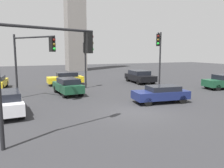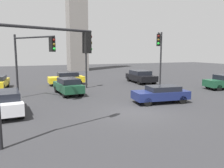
# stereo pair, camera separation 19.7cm
# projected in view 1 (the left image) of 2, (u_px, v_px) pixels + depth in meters

# --- Properties ---
(ground_plane) EXTENTS (103.32, 103.32, 0.00)m
(ground_plane) POSITION_uv_depth(u_px,v_px,m) (137.00, 112.00, 14.01)
(ground_plane) COLOR #2D2D30
(traffic_light_0) EXTENTS (2.69, 3.66, 5.07)m
(traffic_light_0) POSITION_uv_depth(u_px,v_px,m) (33.00, 53.00, 16.67)
(traffic_light_0) COLOR black
(traffic_light_0) RESTS_ON ground_plane
(traffic_light_2) EXTENTS (4.28, 1.69, 5.00)m
(traffic_light_2) POSITION_uv_depth(u_px,v_px,m) (50.00, 55.00, 9.56)
(traffic_light_2) COLOR black
(traffic_light_2) RESTS_ON ground_plane
(traffic_light_3) EXTENTS (2.70, 3.40, 5.64)m
(traffic_light_3) POSITION_uv_depth(u_px,v_px,m) (159.00, 49.00, 20.71)
(traffic_light_3) COLOR black
(traffic_light_3) RESTS_ON ground_plane
(traffic_light_4) EXTENTS (0.38, 0.49, 4.63)m
(traffic_light_4) POSITION_uv_depth(u_px,v_px,m) (85.00, 56.00, 22.84)
(traffic_light_4) COLOR black
(traffic_light_4) RESTS_ON ground_plane
(car_2) EXTENTS (2.03, 4.13, 1.45)m
(car_2) POSITION_uv_depth(u_px,v_px,m) (68.00, 86.00, 19.70)
(car_2) COLOR #19472D
(car_2) RESTS_ON ground_plane
(car_3) EXTENTS (3.94, 1.64, 1.42)m
(car_3) POSITION_uv_depth(u_px,v_px,m) (66.00, 78.00, 25.33)
(car_3) COLOR yellow
(car_3) RESTS_ON ground_plane
(car_4) EXTENTS (2.45, 4.79, 1.47)m
(car_4) POSITION_uv_depth(u_px,v_px,m) (140.00, 76.00, 27.28)
(car_4) COLOR black
(car_4) RESTS_ON ground_plane
(car_5) EXTENTS (4.21, 2.15, 1.25)m
(car_5) POSITION_uv_depth(u_px,v_px,m) (161.00, 94.00, 16.59)
(car_5) COLOR navy
(car_5) RESTS_ON ground_plane
(car_7) EXTENTS (2.20, 4.45, 1.42)m
(car_7) POSITION_uv_depth(u_px,v_px,m) (4.00, 102.00, 13.41)
(car_7) COLOR silver
(car_7) RESTS_ON ground_plane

